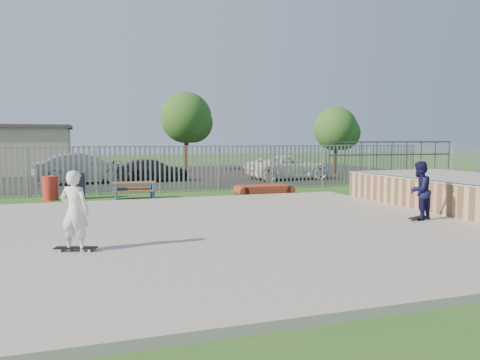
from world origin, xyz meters
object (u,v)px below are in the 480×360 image
object	(u,v)px
car_dark	(152,170)
tree_right	(336,129)
picnic_table	(134,191)
tree_mid	(186,118)
trash_bin_grey	(77,186)
car_silver	(82,168)
car_white	(289,167)
trash_bin_red	(50,188)
skater_navy	(419,191)
funbox	(264,190)
skater_white	(75,211)

from	to	relation	value
car_dark	tree_right	xyz separation A→B (m)	(12.26, 1.86, 2.35)
picnic_table	tree_mid	bearing A→B (deg)	73.65
trash_bin_grey	tree_right	distance (m)	18.25
car_silver	tree_mid	world-z (taller)	tree_mid
car_silver	car_white	bearing A→B (deg)	-107.07
trash_bin_red	tree_right	bearing A→B (deg)	26.43
skater_navy	picnic_table	bearing A→B (deg)	-73.57
trash_bin_red	tree_right	world-z (taller)	tree_right
funbox	skater_navy	bearing A→B (deg)	-78.48
tree_mid	skater_navy	xyz separation A→B (m)	(1.39, -23.21, -2.90)
trash_bin_red	car_silver	size ratio (longest dim) A/B	0.19
skater_navy	car_dark	bearing A→B (deg)	-96.51
skater_white	tree_right	bearing A→B (deg)	-103.48
car_dark	tree_mid	bearing A→B (deg)	-32.64
skater_navy	funbox	bearing A→B (deg)	-103.95
car_dark	car_silver	bearing A→B (deg)	83.81
funbox	trash_bin_grey	world-z (taller)	trash_bin_grey
funbox	car_silver	bearing A→B (deg)	134.86
trash_bin_grey	skater_navy	distance (m)	12.39
picnic_table	trash_bin_red	xyz separation A→B (m)	(-3.01, 0.97, 0.11)
picnic_table	trash_bin_red	size ratio (longest dim) A/B	1.83
trash_bin_red	tree_right	distance (m)	19.14
picnic_table	car_white	distance (m)	11.19
trash_bin_grey	car_silver	distance (m)	6.33
car_white	skater_navy	bearing A→B (deg)	165.68
funbox	trash_bin_grey	size ratio (longest dim) A/B	2.02
trash_bin_grey	skater_white	size ratio (longest dim) A/B	0.64
picnic_table	skater_navy	distance (m)	10.21
funbox	tree_right	world-z (taller)	tree_right
car_dark	tree_right	bearing A→B (deg)	-89.93
trash_bin_red	trash_bin_grey	size ratio (longest dim) A/B	0.91
skater_white	car_white	bearing A→B (deg)	-98.90
picnic_table	car_silver	distance (m)	7.65
picnic_table	car_white	size ratio (longest dim) A/B	0.34
funbox	tree_right	size ratio (longest dim) A/B	0.46
trash_bin_red	car_white	world-z (taller)	car_white
car_white	car_dark	bearing A→B (deg)	76.64
tree_right	car_white	bearing A→B (deg)	-146.80
trash_bin_red	car_dark	world-z (taller)	car_dark
skater_white	trash_bin_red	bearing A→B (deg)	-55.57
funbox	car_white	distance (m)	7.50
car_silver	tree_mid	bearing A→B (deg)	-52.94
trash_bin_red	car_silver	world-z (taller)	car_silver
car_silver	skater_navy	distance (m)	17.36
tree_mid	skater_white	distance (m)	25.28
car_white	picnic_table	bearing A→B (deg)	120.38
car_dark	tree_mid	xyz separation A→B (m)	(3.56, 7.96, 3.21)
tree_mid	car_white	bearing A→B (deg)	-66.76
trash_bin_red	skater_navy	bearing A→B (deg)	-41.83
car_dark	tree_right	size ratio (longest dim) A/B	0.93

